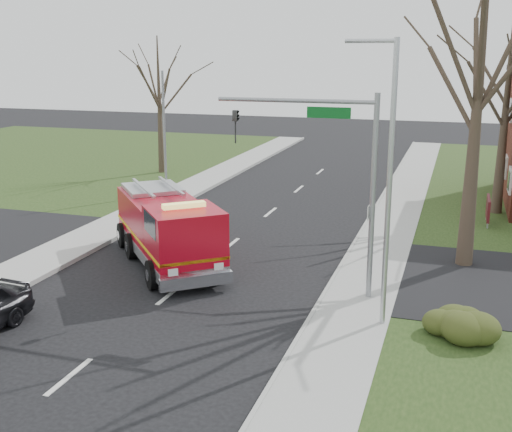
% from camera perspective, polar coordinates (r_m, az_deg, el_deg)
% --- Properties ---
extents(ground, '(120.00, 120.00, 0.00)m').
position_cam_1_polar(ground, '(22.18, -7.63, -6.92)').
color(ground, black).
rests_on(ground, ground).
extents(sidewalk_right, '(2.40, 80.00, 0.15)m').
position_cam_1_polar(sidewalk_right, '(20.42, 8.49, -8.64)').
color(sidewalk_right, gray).
rests_on(sidewalk_right, ground).
extents(sidewalk_left, '(2.40, 80.00, 0.15)m').
position_cam_1_polar(sidewalk_left, '(25.32, -20.49, -4.82)').
color(sidewalk_left, gray).
rests_on(sidewalk_left, ground).
extents(health_center_sign, '(0.12, 2.00, 1.40)m').
position_cam_1_polar(health_center_sign, '(31.94, 19.93, 0.63)').
color(health_center_sign, '#471015').
rests_on(health_center_sign, ground).
extents(hedge_corner, '(2.80, 2.00, 0.90)m').
position_cam_1_polar(hedge_corner, '(19.11, 16.45, -9.13)').
color(hedge_corner, '#2C3714').
rests_on(hedge_corner, lawn_right).
extents(bare_tree_near, '(6.00, 6.00, 12.00)m').
position_cam_1_polar(bare_tree_near, '(24.61, 19.31, 12.23)').
color(bare_tree_near, '#3A2F22').
rests_on(bare_tree_near, ground).
extents(bare_tree_far, '(5.25, 5.25, 10.50)m').
position_cam_1_polar(bare_tree_far, '(33.69, 21.50, 10.85)').
color(bare_tree_far, '#3A2F22').
rests_on(bare_tree_far, ground).
extents(bare_tree_left, '(4.50, 4.50, 9.00)m').
position_cam_1_polar(bare_tree_left, '(43.10, -8.63, 11.01)').
color(bare_tree_left, '#3A2F22').
rests_on(bare_tree_left, ground).
extents(traffic_signal_mast, '(5.29, 0.18, 6.80)m').
position_cam_1_polar(traffic_signal_mast, '(20.72, 6.94, 5.12)').
color(traffic_signal_mast, gray).
rests_on(traffic_signal_mast, ground).
extents(streetlight_pole, '(1.48, 0.16, 8.40)m').
position_cam_1_polar(streetlight_pole, '(18.52, 11.61, 3.33)').
color(streetlight_pole, '#B7BABF').
rests_on(streetlight_pole, ground).
extents(utility_pole_far, '(0.14, 0.14, 7.00)m').
position_cam_1_polar(utility_pole_far, '(36.52, -8.14, 7.18)').
color(utility_pole_far, gray).
rests_on(utility_pole_far, ground).
extents(fire_engine, '(6.61, 7.20, 2.95)m').
position_cam_1_polar(fire_engine, '(24.82, -7.80, -1.33)').
color(fire_engine, '#A70718').
rests_on(fire_engine, ground).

